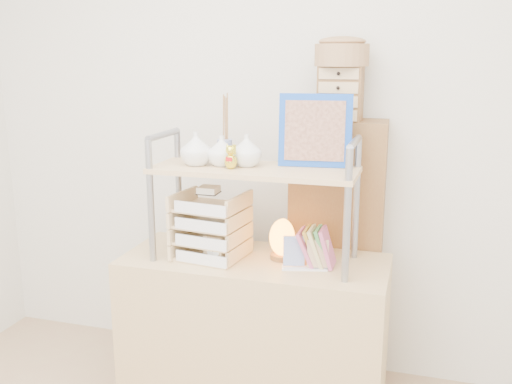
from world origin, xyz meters
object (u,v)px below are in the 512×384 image
(desk, at_px, (254,334))
(letter_tray, at_px, (210,230))
(cabinet, at_px, (336,255))
(salt_lamp, at_px, (282,239))

(desk, relative_size, letter_tray, 3.59)
(cabinet, bearing_deg, letter_tray, -143.29)
(salt_lamp, bearing_deg, cabinet, 59.49)
(desk, bearing_deg, salt_lamp, 17.32)
(desk, distance_m, salt_lamp, 0.49)
(cabinet, distance_m, salt_lamp, 0.42)
(cabinet, distance_m, letter_tray, 0.69)
(letter_tray, relative_size, salt_lamp, 1.78)
(cabinet, xyz_separation_m, letter_tray, (-0.51, -0.41, 0.21))
(desk, height_order, salt_lamp, salt_lamp)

